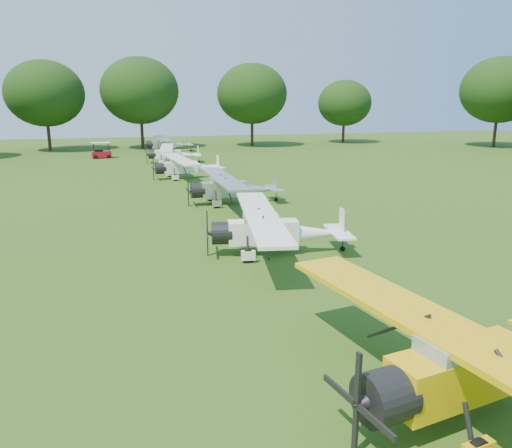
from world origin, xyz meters
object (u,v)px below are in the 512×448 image
at_px(aircraft_2, 478,360).
at_px(aircraft_3, 274,228).
at_px(golf_cart, 101,153).
at_px(aircraft_5, 186,165).
at_px(aircraft_6, 172,153).
at_px(aircraft_7, 167,143).
at_px(aircraft_4, 231,186).

xyz_separation_m(aircraft_2, aircraft_3, (-0.76, 12.78, -0.10)).
xyz_separation_m(aircraft_3, golf_cart, (-8.64, 42.54, -0.59)).
relative_size(aircraft_3, aircraft_5, 1.04).
relative_size(aircraft_2, aircraft_3, 1.08).
distance_m(aircraft_2, aircraft_3, 12.80).
bearing_deg(golf_cart, aircraft_6, -47.58).
relative_size(aircraft_6, golf_cart, 4.12).
relative_size(aircraft_7, golf_cart, 4.39).
bearing_deg(aircraft_7, aircraft_6, -93.56).
relative_size(aircraft_4, aircraft_5, 1.01).
xyz_separation_m(aircraft_5, aircraft_6, (0.04, 11.76, -0.05)).
bearing_deg(aircraft_4, aircraft_5, 97.02).
bearing_deg(aircraft_5, aircraft_2, -93.81).
distance_m(aircraft_5, aircraft_7, 24.26).
relative_size(aircraft_5, golf_cart, 4.31).
bearing_deg(aircraft_3, golf_cart, 110.68).
xyz_separation_m(aircraft_2, aircraft_5, (-1.61, 36.64, -0.15)).
distance_m(aircraft_2, golf_cart, 56.12).
bearing_deg(aircraft_7, aircraft_4, -89.24).
relative_size(aircraft_3, aircraft_6, 1.09).
relative_size(aircraft_6, aircraft_7, 0.94).
xyz_separation_m(aircraft_3, aircraft_6, (-0.81, 35.63, -0.10)).
height_order(aircraft_4, aircraft_7, aircraft_7).
distance_m(aircraft_4, aircraft_7, 36.45).
bearing_deg(aircraft_2, golf_cart, 89.67).
distance_m(aircraft_2, aircraft_7, 60.90).
bearing_deg(aircraft_6, golf_cart, 145.27).
relative_size(aircraft_5, aircraft_7, 0.98).
bearing_deg(aircraft_5, golf_cart, 106.32).
bearing_deg(aircraft_3, aircraft_4, 96.04).
xyz_separation_m(aircraft_3, aircraft_7, (-0.13, 48.12, -0.02)).
distance_m(aircraft_6, aircraft_7, 12.51).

